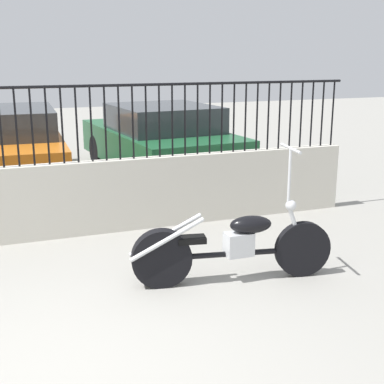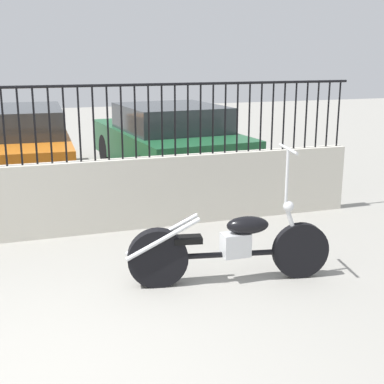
# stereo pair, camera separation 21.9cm
# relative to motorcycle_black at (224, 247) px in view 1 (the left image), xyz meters

# --- Properties ---
(low_wall) EXTENTS (9.17, 0.18, 0.94)m
(low_wall) POSITION_rel_motorcycle_black_xyz_m (-1.90, 1.99, 0.10)
(low_wall) COLOR beige
(low_wall) RESTS_ON ground_plane
(fence_railing) EXTENTS (9.17, 0.04, 0.95)m
(fence_railing) POSITION_rel_motorcycle_black_xyz_m (-1.90, 1.99, 1.18)
(fence_railing) COLOR black
(fence_railing) RESTS_ON low_wall
(motorcycle_black) EXTENTS (2.07, 0.63, 1.38)m
(motorcycle_black) POSITION_rel_motorcycle_black_xyz_m (0.00, 0.00, 0.00)
(motorcycle_black) COLOR black
(motorcycle_black) RESTS_ON ground_plane
(car_orange) EXTENTS (2.04, 4.42, 1.38)m
(car_orange) POSITION_rel_motorcycle_black_xyz_m (-1.93, 4.98, 0.33)
(car_orange) COLOR black
(car_orange) RESTS_ON ground_plane
(car_green) EXTENTS (2.25, 4.25, 1.33)m
(car_green) POSITION_rel_motorcycle_black_xyz_m (0.89, 5.01, 0.31)
(car_green) COLOR black
(car_green) RESTS_ON ground_plane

